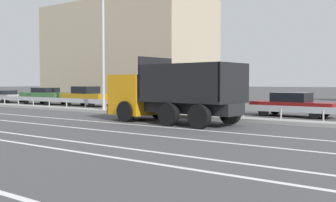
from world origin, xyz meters
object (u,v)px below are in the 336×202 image
object	(u,v)px
median_road_sign	(156,95)
parked_car_5	(206,102)
parked_car_1	(6,96)
parked_car_2	(45,96)
parked_car_3	(86,96)
street_lamp_1	(101,24)
dump_truck	(161,97)
parked_car_4	(135,99)
parked_car_6	(293,104)

from	to	relation	value
median_road_sign	parked_car_5	xyz separation A→B (m)	(1.23, 3.70, -0.52)
parked_car_1	parked_car_2	world-z (taller)	parked_car_2
parked_car_3	street_lamp_1	bearing A→B (deg)	58.39
street_lamp_1	parked_car_3	distance (m)	8.91
dump_truck	street_lamp_1	distance (m)	8.46
parked_car_2	median_road_sign	bearing A→B (deg)	-108.32
parked_car_2	parked_car_1	bearing A→B (deg)	86.46
parked_car_2	parked_car_3	xyz separation A→B (m)	(5.21, 0.26, 0.04)
median_road_sign	street_lamp_1	size ratio (longest dim) A/B	0.22
street_lamp_1	parked_car_4	xyz separation A→B (m)	(-0.49, 3.90, -5.01)
parked_car_4	parked_car_5	xyz separation A→B (m)	(6.09, -0.08, -0.04)
parked_car_3	parked_car_6	distance (m)	17.23
parked_car_6	parked_car_2	bearing A→B (deg)	-86.01
median_road_sign	parked_car_3	size ratio (longest dim) A/B	0.47
dump_truck	parked_car_1	xyz separation A→B (m)	(-24.08, 6.41, -0.59)
dump_truck	parked_car_4	bearing A→B (deg)	52.88
parked_car_1	parked_car_5	world-z (taller)	parked_car_5
parked_car_5	median_road_sign	bearing A→B (deg)	161.75
median_road_sign	parked_car_1	size ratio (longest dim) A/B	0.51
parked_car_2	parked_car_5	xyz separation A→B (m)	(16.91, -0.17, -0.09)
parked_car_1	street_lamp_1	bearing A→B (deg)	82.23
median_road_sign	parked_car_5	bearing A→B (deg)	71.69
dump_truck	parked_car_6	distance (m)	8.09
parked_car_6	parked_car_1	bearing A→B (deg)	-85.95
median_road_sign	parked_car_4	xyz separation A→B (m)	(-4.86, 3.78, -0.48)
median_road_sign	parked_car_6	world-z (taller)	median_road_sign
dump_truck	parked_car_5	bearing A→B (deg)	14.52
dump_truck	parked_car_1	world-z (taller)	dump_truck
street_lamp_1	parked_car_1	xyz separation A→B (m)	(-17.39, 3.89, -5.09)
parked_car_1	parked_car_4	world-z (taller)	parked_car_4
parked_car_4	parked_car_6	xyz separation A→B (m)	(11.62, 0.33, -0.02)
parked_car_2	dump_truck	bearing A→B (deg)	-114.35
parked_car_6	street_lamp_1	bearing A→B (deg)	-65.84
parked_car_4	parked_car_6	distance (m)	11.62
parked_car_2	parked_car_5	distance (m)	16.91
parked_car_3	parked_car_4	bearing A→B (deg)	89.68
street_lamp_1	parked_car_3	size ratio (longest dim) A/B	2.11
median_road_sign	parked_car_4	bearing A→B (deg)	142.12
dump_truck	median_road_sign	distance (m)	3.52
parked_car_1	parked_car_6	size ratio (longest dim) A/B	0.94
parked_car_1	parked_car_4	xyz separation A→B (m)	(16.89, 0.01, 0.09)
parked_car_2	parked_car_3	distance (m)	5.21
parked_car_1	parked_car_2	bearing A→B (deg)	95.75
dump_truck	parked_car_3	xyz separation A→B (m)	(-12.80, 6.77, -0.41)
median_road_sign	street_lamp_1	xyz separation A→B (m)	(-4.37, -0.12, 4.53)
parked_car_2	parked_car_5	world-z (taller)	parked_car_2
parked_car_1	parked_car_6	distance (m)	28.52
street_lamp_1	parked_car_1	size ratio (longest dim) A/B	2.29
parked_car_2	parked_car_3	world-z (taller)	parked_car_3
dump_truck	street_lamp_1	bearing A→B (deg)	73.99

